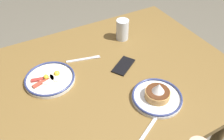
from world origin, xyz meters
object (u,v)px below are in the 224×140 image
Objects in this scene: plate_center_pancakes at (157,96)px; drinking_glass at (122,31)px; fork_near at (84,59)px; plate_near_main at (50,79)px; tea_spoon at (143,138)px; cell_phone at (123,66)px.

plate_center_pancakes is 0.51m from drinking_glass.
fork_near is (0.29, 0.08, -0.05)m from drinking_glass.
fork_near is at bearing -66.71° from plate_center_pancakes.
fork_near is at bearing -161.30° from plate_near_main.
fork_near is 0.56m from tea_spoon.
plate_near_main is at bearing -41.85° from plate_center_pancakes.
drinking_glass is at bearing -113.72° from tea_spoon.
tea_spoon is (0.17, 0.14, -0.02)m from plate_center_pancakes.
plate_near_main is 0.38m from cell_phone.
tea_spoon is at bearing 39.16° from plate_center_pancakes.
fork_near is 1.09× the size of tea_spoon.
fork_near is at bearing -89.00° from tea_spoon.
drinking_glass reaches higher than tea_spoon.
plate_center_pancakes is 0.46m from fork_near.
plate_near_main is 0.52m from drinking_glass.
drinking_glass is 0.30m from fork_near.
plate_near_main is 0.53m from plate_center_pancakes.
tea_spoon is at bearing 36.47° from cell_phone.
drinking_glass is 0.67× the size of fork_near.
tea_spoon is (0.15, 0.41, 0.00)m from cell_phone.
plate_center_pancakes is 1.85× the size of drinking_glass.
cell_phone is (0.13, 0.23, -0.05)m from drinking_glass.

